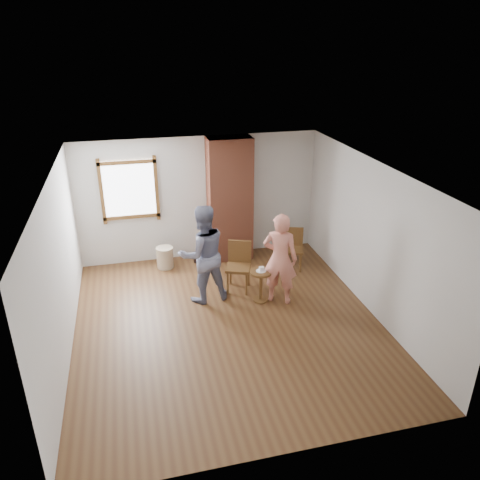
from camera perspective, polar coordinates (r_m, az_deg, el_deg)
name	(u,v)px	position (r m, az deg, el deg)	size (l,w,h in m)	color
ground	(228,324)	(7.98, -1.44, -10.15)	(5.50, 5.50, 0.00)	brown
room_shell	(216,211)	(7.66, -2.97, 3.59)	(5.04, 5.52, 2.62)	silver
brick_chimney	(230,200)	(9.71, -1.26, 4.91)	(0.90, 0.50, 2.60)	#AD593D
stoneware_crock	(165,257)	(9.78, -9.13, -2.11)	(0.35, 0.35, 0.44)	#C3AF8D
dark_pot	(198,258)	(9.97, -5.19, -2.26)	(0.16, 0.16, 0.16)	black
dining_chair_left	(239,263)	(8.76, -0.14, -2.82)	(0.56, 0.56, 0.93)	brown
dining_chair_right	(293,246)	(9.63, 6.50, -0.74)	(0.50, 0.50, 0.84)	brown
side_table	(261,281)	(8.41, 2.55, -4.99)	(0.40, 0.40, 0.60)	brown
cake_plate	(261,271)	(8.32, 2.58, -3.78)	(0.18, 0.18, 0.01)	white
cake_slice	(262,269)	(8.30, 2.65, -3.57)	(0.08, 0.07, 0.06)	white
man	(203,254)	(8.25, -4.56, -1.72)	(0.88, 0.69, 1.81)	#16173D
person_pink	(280,259)	(8.23, 4.90, -2.29)	(0.62, 0.40, 1.69)	#E58672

